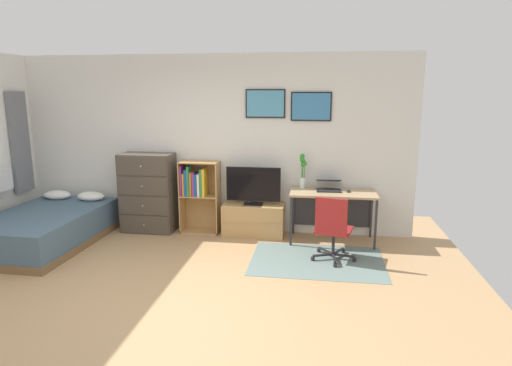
# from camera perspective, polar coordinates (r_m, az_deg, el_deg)

# --- Properties ---
(ground_plane) EXTENTS (7.20, 7.20, 0.00)m
(ground_plane) POSITION_cam_1_polar(r_m,az_deg,el_deg) (4.86, -12.74, -14.47)
(ground_plane) COLOR tan
(wall_back_with_posters) EXTENTS (6.12, 0.09, 2.70)m
(wall_back_with_posters) POSITION_cam_1_polar(r_m,az_deg,el_deg) (6.72, -5.71, 5.19)
(wall_back_with_posters) COLOR silver
(wall_back_with_posters) RESTS_ON ground_plane
(area_rug) EXTENTS (1.70, 1.20, 0.01)m
(area_rug) POSITION_cam_1_polar(r_m,az_deg,el_deg) (5.72, 8.07, -10.10)
(area_rug) COLOR slate
(area_rug) RESTS_ON ground_plane
(bed) EXTENTS (1.34, 2.07, 0.60)m
(bed) POSITION_cam_1_polar(r_m,az_deg,el_deg) (6.88, -26.00, -5.31)
(bed) COLOR brown
(bed) RESTS_ON ground_plane
(dresser) EXTENTS (0.81, 0.46, 1.22)m
(dresser) POSITION_cam_1_polar(r_m,az_deg,el_deg) (6.90, -14.05, -1.25)
(dresser) COLOR #4C4238
(dresser) RESTS_ON ground_plane
(bookshelf) EXTENTS (0.60, 0.30, 1.11)m
(bookshelf) POSITION_cam_1_polar(r_m,az_deg,el_deg) (6.69, -7.77, -0.91)
(bookshelf) COLOR tan
(bookshelf) RESTS_ON ground_plane
(tv_stand) EXTENTS (0.92, 0.41, 0.49)m
(tv_stand) POSITION_cam_1_polar(r_m,az_deg,el_deg) (6.57, -0.32, -4.86)
(tv_stand) COLOR tan
(tv_stand) RESTS_ON ground_plane
(television) EXTENTS (0.81, 0.16, 0.57)m
(television) POSITION_cam_1_polar(r_m,az_deg,el_deg) (6.41, -0.36, -0.41)
(television) COLOR black
(television) RESTS_ON tv_stand
(desk) EXTENTS (1.22, 0.60, 0.74)m
(desk) POSITION_cam_1_polar(r_m,az_deg,el_deg) (6.38, 10.10, -2.17)
(desk) COLOR tan
(desk) RESTS_ON ground_plane
(office_chair) EXTENTS (0.58, 0.57, 0.86)m
(office_chair) POSITION_cam_1_polar(r_m,az_deg,el_deg) (5.59, 10.06, -5.77)
(office_chair) COLOR #232326
(office_chair) RESTS_ON ground_plane
(laptop) EXTENTS (0.37, 0.40, 0.16)m
(laptop) POSITION_cam_1_polar(r_m,az_deg,el_deg) (6.37, 9.58, -0.36)
(laptop) COLOR black
(laptop) RESTS_ON desk
(computer_mouse) EXTENTS (0.06, 0.10, 0.03)m
(computer_mouse) POSITION_cam_1_polar(r_m,az_deg,el_deg) (6.30, 12.06, -1.03)
(computer_mouse) COLOR #262628
(computer_mouse) RESTS_ON desk
(bamboo_vase) EXTENTS (0.11, 0.09, 0.51)m
(bamboo_vase) POSITION_cam_1_polar(r_m,az_deg,el_deg) (6.40, 6.19, 1.62)
(bamboo_vase) COLOR silver
(bamboo_vase) RESTS_ON desk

